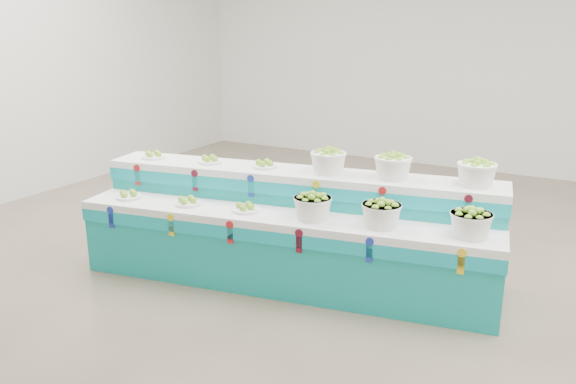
% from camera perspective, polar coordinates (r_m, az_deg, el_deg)
% --- Properties ---
extents(ground, '(10.00, 10.00, 0.00)m').
position_cam_1_polar(ground, '(5.83, 5.12, -7.92)').
color(ground, brown).
rests_on(ground, ground).
extents(back_wall, '(10.00, 0.00, 10.00)m').
position_cam_1_polar(back_wall, '(10.10, 17.61, 13.32)').
color(back_wall, silver).
rests_on(back_wall, ground).
extents(display_stand, '(4.03, 1.67, 1.02)m').
position_cam_1_polar(display_stand, '(5.50, 0.00, -3.60)').
color(display_stand, teal).
rests_on(display_stand, ground).
extents(plate_lower_left, '(0.28, 0.28, 0.09)m').
position_cam_1_polar(plate_lower_left, '(5.92, -15.38, -0.18)').
color(plate_lower_left, white).
rests_on(plate_lower_left, display_stand).
extents(plate_lower_mid, '(0.28, 0.28, 0.09)m').
position_cam_1_polar(plate_lower_mid, '(5.58, -9.82, -0.81)').
color(plate_lower_mid, white).
rests_on(plate_lower_mid, display_stand).
extents(plate_lower_right, '(0.28, 0.28, 0.09)m').
position_cam_1_polar(plate_lower_right, '(5.32, -4.22, -1.44)').
color(plate_lower_right, white).
rests_on(plate_lower_right, display_stand).
extents(basket_lower_left, '(0.39, 0.39, 0.24)m').
position_cam_1_polar(basket_lower_left, '(5.09, 2.43, -1.38)').
color(basket_lower_left, silver).
rests_on(basket_lower_left, display_stand).
extents(basket_lower_mid, '(0.39, 0.39, 0.24)m').
position_cam_1_polar(basket_lower_mid, '(4.95, 9.15, -2.07)').
color(basket_lower_mid, silver).
rests_on(basket_lower_mid, display_stand).
extents(basket_lower_right, '(0.39, 0.39, 0.24)m').
position_cam_1_polar(basket_lower_right, '(4.89, 17.52, -2.88)').
color(basket_lower_right, silver).
rests_on(basket_lower_right, display_stand).
extents(plate_upper_left, '(0.28, 0.28, 0.09)m').
position_cam_1_polar(plate_upper_left, '(6.24, -13.08, 3.65)').
color(plate_upper_left, white).
rests_on(plate_upper_left, display_stand).
extents(plate_upper_mid, '(0.28, 0.28, 0.09)m').
position_cam_1_polar(plate_upper_mid, '(5.92, -7.69, 3.26)').
color(plate_upper_mid, white).
rests_on(plate_upper_mid, display_stand).
extents(plate_upper_right, '(0.28, 0.28, 0.09)m').
position_cam_1_polar(plate_upper_right, '(5.67, -2.33, 2.84)').
color(plate_upper_right, white).
rests_on(plate_upper_right, display_stand).
extents(basket_upper_left, '(0.39, 0.39, 0.24)m').
position_cam_1_polar(basket_upper_left, '(5.46, 3.97, 3.07)').
color(basket_upper_left, silver).
rests_on(basket_upper_left, display_stand).
extents(basket_upper_mid, '(0.39, 0.39, 0.24)m').
position_cam_1_polar(basket_upper_mid, '(5.33, 10.26, 2.54)').
color(basket_upper_mid, silver).
rests_on(basket_upper_mid, display_stand).
extents(basket_upper_right, '(0.39, 0.39, 0.24)m').
position_cam_1_polar(basket_upper_right, '(5.27, 18.03, 1.84)').
color(basket_upper_right, silver).
rests_on(basket_upper_right, display_stand).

